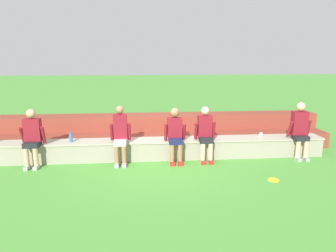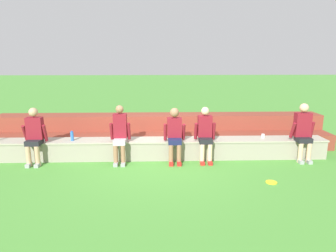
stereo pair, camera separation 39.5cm
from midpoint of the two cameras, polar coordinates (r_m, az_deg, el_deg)
The scene contains 11 objects.
ground_plane at distance 7.39m, azimuth 0.01°, elevation -6.85°, with size 80.00×80.00×0.00m, color #4C9338.
stone_seating_wall at distance 7.56m, azimuth -0.06°, elevation -4.28°, with size 8.47×0.57×0.50m.
brick_bleachers at distance 8.76m, azimuth -0.32°, elevation -1.26°, with size 9.69×1.43×0.86m.
person_far_left at distance 7.66m, azimuth -23.08°, elevation -1.52°, with size 0.56×0.52×1.36m.
person_left_of_center at distance 7.21m, azimuth -7.72°, elevation -1.41°, with size 0.50×0.56×1.40m.
person_center at distance 7.20m, azimuth 2.86°, elevation -1.47°, with size 0.53×0.57×1.33m.
person_right_of_center at distance 7.32m, azimuth 8.73°, elevation -1.38°, with size 0.52×0.55×1.35m.
person_far_right at distance 8.09m, azimuth 25.91°, elevation -0.79°, with size 0.56×0.50×1.43m.
water_bottle_center_gap at distance 7.67m, azimuth -16.65°, elevation -1.88°, with size 0.08×0.08×0.25m.
plastic_cup_middle at distance 8.07m, azimuth 19.21°, elevation -1.83°, with size 0.08×0.08×0.10m, color white.
frisbee at distance 6.61m, azimuth 20.99°, elevation -10.13°, with size 0.23×0.23×0.02m, color yellow.
Camera 2 is at (-0.03, -6.97, 2.49)m, focal length 31.58 mm.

